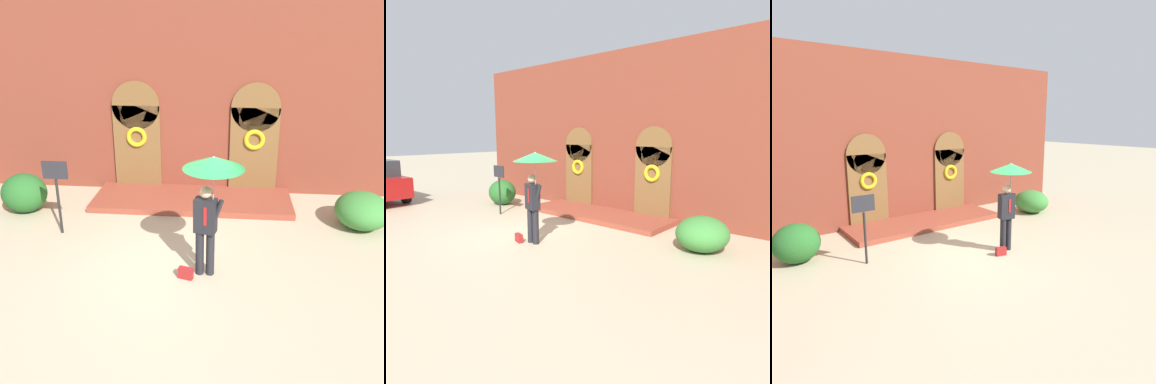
# 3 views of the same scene
# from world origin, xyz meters

# --- Properties ---
(ground_plane) EXTENTS (80.00, 80.00, 0.00)m
(ground_plane) POSITION_xyz_m (0.00, 0.00, 0.00)
(ground_plane) COLOR tan
(building_facade) EXTENTS (14.00, 2.30, 5.60)m
(building_facade) POSITION_xyz_m (-0.00, 4.15, 2.68)
(building_facade) COLOR brown
(building_facade) RESTS_ON ground
(person_with_umbrella) EXTENTS (1.10, 1.10, 2.36)m
(person_with_umbrella) POSITION_xyz_m (0.65, -0.33, 1.91)
(person_with_umbrella) COLOR black
(person_with_umbrella) RESTS_ON ground
(handbag) EXTENTS (0.30, 0.19, 0.22)m
(handbag) POSITION_xyz_m (0.20, -0.53, 0.11)
(handbag) COLOR maroon
(handbag) RESTS_ON ground
(sign_post) EXTENTS (0.56, 0.06, 1.72)m
(sign_post) POSITION_xyz_m (-2.81, 1.06, 1.16)
(sign_post) COLOR black
(sign_post) RESTS_ON ground
(shrub_left) EXTENTS (1.13, 1.03, 0.99)m
(shrub_left) POSITION_xyz_m (-4.16, 2.15, 0.49)
(shrub_left) COLOR #235B23
(shrub_left) RESTS_ON ground
(shrub_right) EXTENTS (1.24, 1.32, 0.85)m
(shrub_right) POSITION_xyz_m (4.07, 1.98, 0.42)
(shrub_right) COLOR #387A33
(shrub_right) RESTS_ON ground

